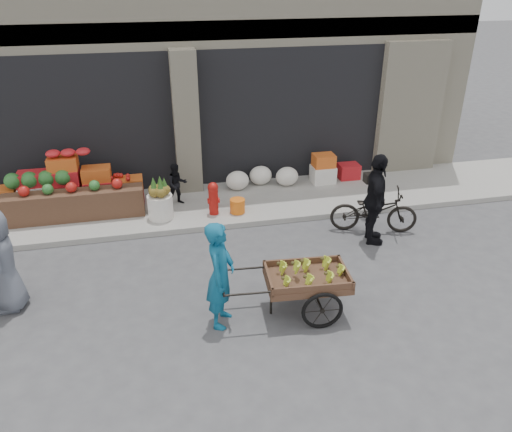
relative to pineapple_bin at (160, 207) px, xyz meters
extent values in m
plane|color=#424244|center=(0.75, -3.60, -0.37)|extent=(80.00, 80.00, 0.00)
cube|color=gray|center=(0.75, 0.50, -0.31)|extent=(18.00, 2.20, 0.12)
cube|color=beige|center=(0.75, 4.60, 3.13)|extent=(14.00, 6.00, 7.00)
cube|color=gray|center=(0.75, 1.75, 3.23)|extent=(14.00, 0.30, 0.40)
cube|color=black|center=(-1.73, 2.40, 1.30)|extent=(4.40, 1.60, 3.10)
cube|color=black|center=(3.23, 2.40, 1.30)|extent=(4.40, 1.60, 3.10)
cube|color=beige|center=(0.75, 1.55, 1.30)|extent=(0.55, 0.80, 3.22)
cube|color=brown|center=(-1.73, 0.35, 0.05)|extent=(2.80, 0.45, 0.60)
sphere|color=#1E5923|center=(-2.42, 0.85, 0.49)|extent=(0.34, 0.34, 0.34)
cylinder|color=silver|center=(0.00, 0.00, 0.00)|extent=(0.52, 0.52, 0.50)
cylinder|color=#A5140F|center=(1.10, -0.05, 0.03)|extent=(0.20, 0.20, 0.56)
sphere|color=#A5140F|center=(1.10, -0.05, 0.35)|extent=(0.22, 0.22, 0.22)
cylinder|color=orange|center=(1.60, -0.10, -0.10)|extent=(0.32, 0.32, 0.30)
ellipsoid|color=silver|center=(2.42, 1.10, -0.03)|extent=(1.70, 0.60, 0.44)
imported|color=black|center=(0.40, 0.60, 0.21)|extent=(0.51, 0.43, 0.93)
cube|color=brown|center=(2.04, -3.51, 0.20)|extent=(1.30, 0.91, 0.11)
torus|color=black|center=(2.14, -3.96, -0.06)|extent=(0.63, 0.11, 0.63)
torus|color=black|center=(2.21, -3.08, -0.06)|extent=(0.63, 0.11, 0.63)
cylinder|color=black|center=(1.49, -3.46, -0.11)|extent=(0.04, 0.04, 0.52)
imported|color=#10567A|center=(0.72, -3.49, 0.47)|extent=(0.61, 0.72, 1.68)
imported|color=slate|center=(-2.45, -2.39, 0.47)|extent=(0.61, 0.86, 1.67)
imported|color=black|center=(4.15, -1.28, 0.08)|extent=(1.82, 1.08, 0.90)
imported|color=black|center=(3.95, -1.68, 0.52)|extent=(0.73, 1.13, 1.79)
camera|label=1|loc=(-0.08, -9.49, 4.46)|focal=35.00mm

